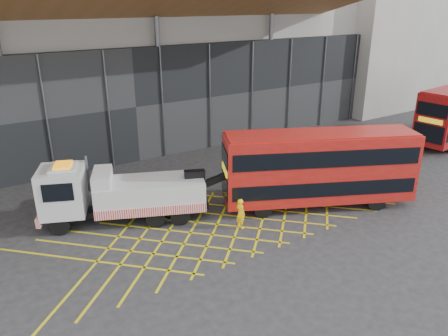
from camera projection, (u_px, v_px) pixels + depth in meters
ground_plane at (190, 233)px, 22.10m from camera, size 120.00×120.00×0.00m
road_markings at (230, 220)px, 23.31m from camera, size 21.56×7.16×0.01m
construction_building at (96, 28)px, 34.23m from camera, size 55.00×23.97×18.00m
east_building at (376, 10)px, 47.24m from camera, size 15.00×12.00×20.00m
recovery_truck at (118, 193)px, 22.72m from camera, size 9.65×5.47×3.46m
bus_towed at (319, 166)px, 24.23m from camera, size 10.62×6.73×4.32m
worker at (241, 213)px, 22.32m from camera, size 0.45×0.63×1.63m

